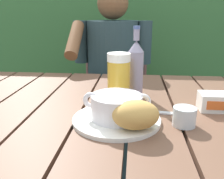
# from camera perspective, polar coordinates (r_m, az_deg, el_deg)

# --- Properties ---
(dining_table) EXTENTS (1.41, 0.97, 0.77)m
(dining_table) POSITION_cam_1_polar(r_m,az_deg,el_deg) (0.91, -1.35, -9.21)
(dining_table) COLOR brown
(dining_table) RESTS_ON ground_plane
(hedge_backdrop) EXTENTS (3.18, 0.79, 1.61)m
(hedge_backdrop) POSITION_cam_1_polar(r_m,az_deg,el_deg) (2.44, 0.80, 11.45)
(hedge_backdrop) COLOR #336032
(hedge_backdrop) RESTS_ON ground_plane
(chair_near_diner) EXTENTS (0.47, 0.42, 1.02)m
(chair_near_diner) POSITION_cam_1_polar(r_m,az_deg,el_deg) (1.84, 0.58, -1.98)
(chair_near_diner) COLOR brown
(chair_near_diner) RESTS_ON ground_plane
(person_eating) EXTENTS (0.48, 0.47, 1.25)m
(person_eating) POSITION_cam_1_polar(r_m,az_deg,el_deg) (1.58, -0.07, 4.23)
(person_eating) COLOR #293E42
(person_eating) RESTS_ON ground_plane
(serving_plate) EXTENTS (0.27, 0.27, 0.01)m
(serving_plate) POSITION_cam_1_polar(r_m,az_deg,el_deg) (0.76, 1.04, -6.89)
(serving_plate) COLOR white
(serving_plate) RESTS_ON dining_table
(soup_bowl) EXTENTS (0.20, 0.15, 0.08)m
(soup_bowl) POSITION_cam_1_polar(r_m,az_deg,el_deg) (0.74, 1.06, -3.79)
(soup_bowl) COLOR white
(soup_bowl) RESTS_ON serving_plate
(bread_roll) EXTENTS (0.14, 0.12, 0.08)m
(bread_roll) POSITION_cam_1_polar(r_m,az_deg,el_deg) (0.68, 5.47, -5.80)
(bread_roll) COLOR tan
(bread_roll) RESTS_ON serving_plate
(beer_glass) EXTENTS (0.09, 0.09, 0.18)m
(beer_glass) POSITION_cam_1_polar(r_m,az_deg,el_deg) (0.92, 1.55, 2.92)
(beer_glass) COLOR gold
(beer_glass) RESTS_ON dining_table
(beer_bottle) EXTENTS (0.06, 0.06, 0.27)m
(beer_bottle) POSITION_cam_1_polar(r_m,az_deg,el_deg) (0.98, 5.44, 5.13)
(beer_bottle) COLOR gray
(beer_bottle) RESTS_ON dining_table
(water_glass_small) EXTENTS (0.07, 0.07, 0.06)m
(water_glass_small) POSITION_cam_1_polar(r_m,az_deg,el_deg) (0.76, 16.28, -5.99)
(water_glass_small) COLOR silver
(water_glass_small) RESTS_ON dining_table
(butter_tub) EXTENTS (0.10, 0.08, 0.06)m
(butter_tub) POSITION_cam_1_polar(r_m,az_deg,el_deg) (0.91, 22.46, -2.61)
(butter_tub) COLOR white
(butter_tub) RESTS_ON dining_table
(table_knife) EXTENTS (0.15, 0.04, 0.01)m
(table_knife) POSITION_cam_1_polar(r_m,az_deg,el_deg) (0.83, 9.99, -5.09)
(table_knife) COLOR silver
(table_knife) RESTS_ON dining_table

